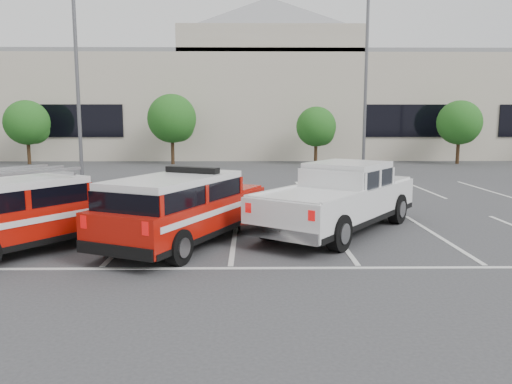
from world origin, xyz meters
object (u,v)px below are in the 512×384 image
tree_left (29,124)px  tree_mid_right (317,128)px  light_pole_mid (366,82)px  tree_right (460,124)px  white_pickup (339,204)px  fire_chief_suv (184,213)px  light_pole_left (77,76)px  ladder_suv (23,219)px  tree_mid_left (173,120)px  convention_building (248,101)px

tree_left → tree_mid_right: bearing=-0.0°
tree_left → light_pole_mid: size_ratio=0.43×
tree_right → white_pickup: 24.67m
tree_mid_right → fire_chief_suv: size_ratio=0.70×
tree_mid_right → light_pole_left: 16.72m
light_pole_left → ladder_suv: size_ratio=1.99×
tree_mid_right → tree_left: bearing=180.0°
tree_left → fire_chief_suv: bearing=-59.0°
tree_mid_left → light_pole_left: bearing=-107.1°
ladder_suv → light_pole_left: bearing=138.0°
light_pole_mid → fire_chief_suv: bearing=-116.2°
tree_right → white_pickup: bearing=-119.7°
tree_mid_right → tree_right: 10.00m
ladder_suv → tree_left: bearing=148.0°
ladder_suv → tree_mid_left: bearing=124.9°
tree_mid_right → light_pole_mid: (1.91, -6.05, 2.68)m
fire_chief_suv → light_pole_left: bearing=143.0°
tree_mid_left → fire_chief_suv: tree_mid_left is taller
tree_left → ladder_suv: size_ratio=0.86×
convention_building → tree_mid_left: 11.19m
light_pole_mid → fire_chief_suv: light_pole_mid is taller
convention_building → tree_mid_right: 11.20m
light_pole_mid → ladder_suv: 21.52m
convention_building → tree_mid_left: convention_building is taller
convention_building → fire_chief_suv: convention_building is taller
fire_chief_suv → white_pickup: fire_chief_suv is taller
convention_building → light_pole_mid: convention_building is taller
fire_chief_suv → convention_building: bearing=112.5°
tree_mid_right → ladder_suv: 25.52m
tree_left → light_pole_left: light_pole_left is taller
tree_mid_right → light_pole_mid: 6.88m
light_pole_left → tree_mid_left: bearing=72.9°
fire_chief_suv → ladder_suv: 3.72m
tree_mid_left → light_pole_mid: light_pole_mid is taller
white_pickup → tree_mid_left: bearing=145.9°
light_pole_left → tree_left: bearing=124.5°
tree_left → ladder_suv: (10.01, -23.42, -2.00)m
ladder_suv → light_pole_mid: bearing=90.5°
light_pole_mid → white_pickup: (-4.11, -15.30, -4.44)m
fire_chief_suv → white_pickup: size_ratio=0.91×
tree_left → light_pole_mid: bearing=-15.4°
light_pole_left → ladder_suv: bearing=-77.0°
tree_mid_right → light_pole_left: (-13.09, -10.05, 2.68)m
tree_right → ladder_suv: (-19.99, -23.42, -2.00)m
fire_chief_suv → white_pickup: 4.36m
tree_mid_right → white_pickup: (-2.20, -21.35, -1.75)m
convention_building → tree_mid_left: size_ratio=12.38×
fire_chief_suv → light_pole_mid: bearing=88.8°
ladder_suv → white_pickup: bearing=49.8°
convention_building → tree_right: (14.91, -9.82, -1.95)m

